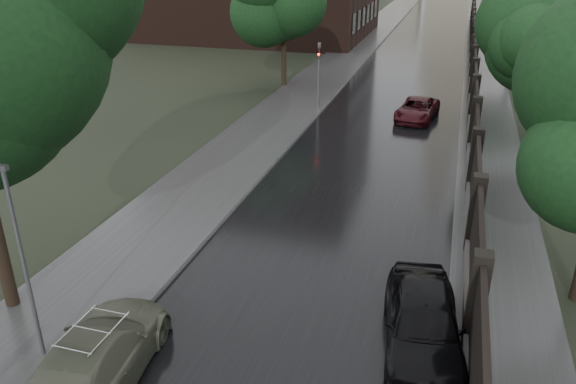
{
  "coord_description": "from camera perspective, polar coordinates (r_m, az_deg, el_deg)",
  "views": [
    {
      "loc": [
        3.45,
        -7.22,
        9.38
      ],
      "look_at": [
        -1.58,
        9.59,
        1.5
      ],
      "focal_mm": 35.0,
      "sensor_mm": 36.0,
      "label": 1
    }
  ],
  "objects": [
    {
      "name": "volga_sedan",
      "position": [
        13.96,
        -18.88,
        -15.63
      ],
      "size": [
        2.71,
        5.31,
        1.48
      ],
      "primitive_type": "imported",
      "rotation": [
        0.0,
        0.0,
        3.27
      ],
      "color": "#525544",
      "rests_on": "ground"
    },
    {
      "name": "car_right_near",
      "position": [
        14.6,
        13.55,
        -12.64
      ],
      "size": [
        2.46,
        4.84,
        1.58
      ],
      "primitive_type": "imported",
      "rotation": [
        0.0,
        0.0,
        0.13
      ],
      "color": "black",
      "rests_on": "ground"
    },
    {
      "name": "fence_right",
      "position": [
        40.13,
        18.28,
        10.95
      ],
      "size": [
        0.45,
        75.72,
        2.7
      ],
      "color": "#383533",
      "rests_on": "ground"
    },
    {
      "name": "lamp_post",
      "position": [
        14.12,
        -25.23,
        -6.74
      ],
      "size": [
        0.25,
        0.12,
        5.11
      ],
      "color": "#59595E",
      "rests_on": "ground"
    },
    {
      "name": "tree_right_c",
      "position": [
        47.6,
        22.53,
        17.12
      ],
      "size": [
        4.08,
        4.08,
        7.01
      ],
      "color": "black",
      "rests_on": "ground"
    },
    {
      "name": "traffic_light",
      "position": [
        33.86,
        3.15,
        12.25
      ],
      "size": [
        0.16,
        0.32,
        4.0
      ],
      "color": "#59595E",
      "rests_on": "ground"
    },
    {
      "name": "tree_left_far",
      "position": [
        39.16,
        -0.44,
        18.12
      ],
      "size": [
        4.25,
        4.25,
        7.39
      ],
      "color": "black",
      "rests_on": "ground"
    },
    {
      "name": "car_right_far",
      "position": [
        33.11,
        13.0,
        8.18
      ],
      "size": [
        2.49,
        4.48,
        1.19
      ],
      "primitive_type": "imported",
      "rotation": [
        0.0,
        0.0,
        -0.13
      ],
      "color": "black",
      "rests_on": "ground"
    },
    {
      "name": "tree_right_b",
      "position": [
        29.83,
        25.01,
        13.47
      ],
      "size": [
        4.08,
        4.08,
        7.01
      ],
      "color": "black",
      "rests_on": "ground"
    }
  ]
}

